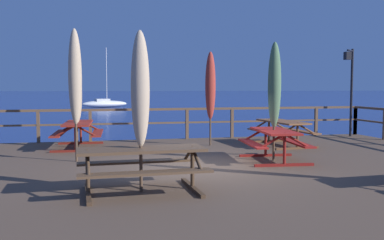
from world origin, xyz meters
TOP-DOWN VIEW (x-y plane):
  - ground_plane at (0.00, 0.00)m, footprint 600.00×600.00m
  - wooden_deck at (0.00, 0.00)m, footprint 15.15×10.74m
  - railing_waterside_far at (-0.00, 5.22)m, footprint 14.95×0.10m
  - picnic_table_back_left at (-2.82, 3.73)m, footprint 1.52×2.20m
  - picnic_table_back_right at (1.94, 0.23)m, footprint 1.57×1.94m
  - picnic_table_mid_centre at (3.36, 2.90)m, footprint 1.57×2.24m
  - picnic_table_mid_left at (-1.58, -2.26)m, footprint 2.21×1.47m
  - patio_umbrella_short_back at (-2.85, 3.79)m, footprint 0.32×0.32m
  - patio_umbrella_tall_mid_right at (1.94, 0.29)m, footprint 0.32×0.32m
  - patio_umbrella_tall_back_right at (-2.79, 1.24)m, footprint 0.32×0.32m
  - patio_umbrella_short_front at (-1.59, -2.21)m, footprint 0.32×0.32m
  - patio_umbrella_tall_front at (1.17, 3.39)m, footprint 0.32×0.32m
  - lamp_post_hooked at (6.72, 4.55)m, footprint 0.57×0.50m
  - sailboat_distant at (-0.88, 48.29)m, footprint 6.23×3.36m

SIDE VIEW (x-z plane):
  - ground_plane at x=0.00m, z-range 0.00..0.00m
  - wooden_deck at x=0.00m, z-range 0.00..0.81m
  - sailboat_distant at x=-0.88m, z-range -3.35..4.37m
  - picnic_table_back_right at x=1.94m, z-range 0.98..1.75m
  - picnic_table_back_left at x=-2.82m, z-range 0.98..1.76m
  - picnic_table_mid_centre at x=3.36m, z-range 0.98..1.76m
  - picnic_table_mid_left at x=-1.58m, z-range 0.98..1.76m
  - railing_waterside_far at x=0.00m, z-range 1.00..2.09m
  - patio_umbrella_short_back at x=-2.85m, z-range 1.16..3.72m
  - patio_umbrella_short_front at x=-1.59m, z-range 1.18..3.96m
  - patio_umbrella_tall_front at x=1.17m, z-range 1.20..4.10m
  - patio_umbrella_tall_mid_right at x=1.94m, z-range 1.20..4.11m
  - patio_umbrella_tall_back_right at x=-2.79m, z-range 1.24..4.46m
  - lamp_post_hooked at x=6.72m, z-range 1.32..4.52m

